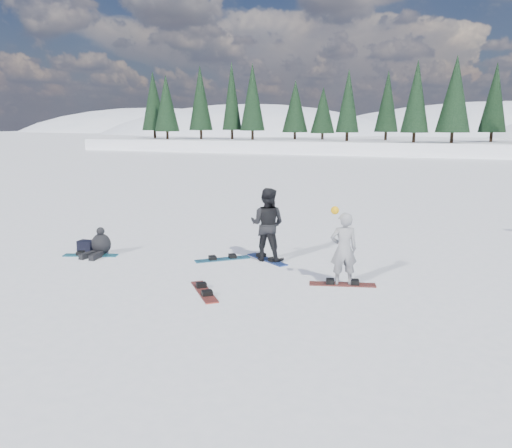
% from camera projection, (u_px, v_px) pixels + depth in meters
% --- Properties ---
extents(ground, '(420.00, 420.00, 0.00)m').
position_uv_depth(ground, '(243.00, 278.00, 11.91)').
color(ground, white).
rests_on(ground, ground).
extents(alpine_backdrop, '(412.50, 227.00, 53.20)m').
position_uv_depth(alpine_backdrop, '(407.00, 171.00, 191.47)').
color(alpine_backdrop, white).
rests_on(alpine_backdrop, ground).
extents(snowboarder_woman, '(0.73, 0.62, 1.83)m').
position_uv_depth(snowboarder_woman, '(343.00, 249.00, 11.23)').
color(snowboarder_woman, gray).
rests_on(snowboarder_woman, ground).
extents(snowboarder_man, '(0.96, 0.75, 1.97)m').
position_uv_depth(snowboarder_man, '(267.00, 224.00, 13.29)').
color(snowboarder_man, black).
rests_on(snowboarder_man, ground).
extents(seated_rider, '(0.56, 0.93, 0.79)m').
position_uv_depth(seated_rider, '(100.00, 245.00, 13.95)').
color(seated_rider, black).
rests_on(seated_rider, ground).
extents(gear_bag, '(0.47, 0.33, 0.30)m').
position_uv_depth(gear_bag, '(86.00, 246.00, 14.46)').
color(gear_bag, black).
rests_on(gear_bag, ground).
extents(snowboard_woman, '(1.52, 0.67, 0.03)m').
position_uv_depth(snowboard_woman, '(342.00, 284.00, 11.40)').
color(snowboard_woman, maroon).
rests_on(snowboard_woman, ground).
extents(snowboard_man, '(1.40, 1.07, 0.03)m').
position_uv_depth(snowboard_man, '(267.00, 259.00, 13.48)').
color(snowboard_man, navy).
rests_on(snowboard_man, ground).
extents(snowboard_loose_c, '(1.51, 0.76, 0.03)m').
position_uv_depth(snowboard_loose_c, '(91.00, 255.00, 13.92)').
color(snowboard_loose_c, '#19748D').
rests_on(snowboard_loose_c, ground).
extents(snowboard_loose_b, '(1.18, 1.33, 0.03)m').
position_uv_depth(snowboard_loose_b, '(204.00, 292.00, 10.89)').
color(snowboard_loose_b, maroon).
rests_on(snowboard_loose_b, ground).
extents(snowboard_loose_a, '(1.32, 1.19, 0.03)m').
position_uv_depth(snowboard_loose_a, '(223.00, 259.00, 13.51)').
color(snowboard_loose_a, '#19678C').
rests_on(snowboard_loose_a, ground).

